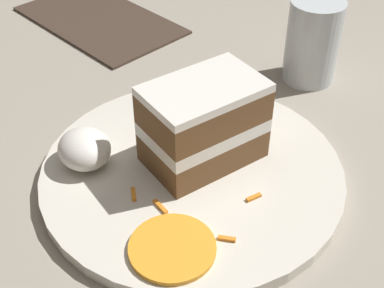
% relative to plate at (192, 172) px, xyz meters
% --- Properties ---
extents(ground_plane, '(6.00, 6.00, 0.00)m').
position_rel_plate_xyz_m(ground_plane, '(0.01, 0.03, -0.03)').
color(ground_plane, black).
rests_on(ground_plane, ground).
extents(dining_table, '(1.22, 1.06, 0.02)m').
position_rel_plate_xyz_m(dining_table, '(0.01, 0.03, -0.02)').
color(dining_table, gray).
rests_on(dining_table, ground).
extents(plate, '(0.31, 0.31, 0.01)m').
position_rel_plate_xyz_m(plate, '(0.00, 0.00, 0.00)').
color(plate, silver).
rests_on(plate, dining_table).
extents(cake_slice, '(0.08, 0.12, 0.09)m').
position_rel_plate_xyz_m(cake_slice, '(-0.01, 0.02, 0.05)').
color(cake_slice, brown).
rests_on(cake_slice, plate).
extents(cream_dollop, '(0.06, 0.05, 0.04)m').
position_rel_plate_xyz_m(cream_dollop, '(-0.06, -0.09, 0.02)').
color(cream_dollop, white).
rests_on(cream_dollop, plate).
extents(orange_garnish, '(0.08, 0.08, 0.00)m').
position_rel_plate_xyz_m(orange_garnish, '(0.08, -0.07, 0.01)').
color(orange_garnish, orange).
rests_on(orange_garnish, plate).
extents(carrot_shreds_scatter, '(0.21, 0.11, 0.00)m').
position_rel_plate_xyz_m(carrot_shreds_scatter, '(0.02, -0.03, 0.01)').
color(carrot_shreds_scatter, orange).
rests_on(carrot_shreds_scatter, plate).
extents(drinking_glass, '(0.07, 0.07, 0.11)m').
position_rel_plate_xyz_m(drinking_glass, '(-0.08, 0.23, 0.04)').
color(drinking_glass, silver).
rests_on(drinking_glass, dining_table).
extents(menu_card, '(0.28, 0.20, 0.00)m').
position_rel_plate_xyz_m(menu_card, '(-0.37, 0.06, -0.00)').
color(menu_card, '#423328').
rests_on(menu_card, dining_table).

